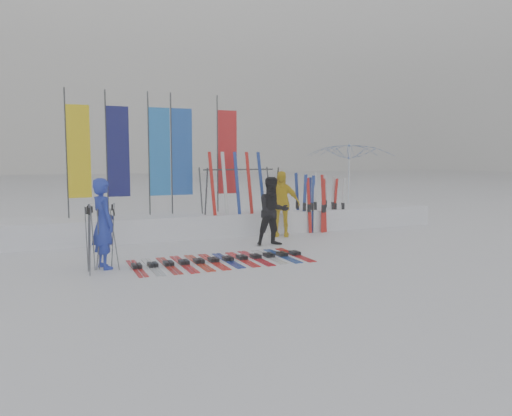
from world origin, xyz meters
name	(u,v)px	position (x,y,z in m)	size (l,w,h in m)	color
ground	(279,269)	(0.00, 0.00, 0.00)	(120.00, 120.00, 0.00)	white
snow_bank	(207,224)	(0.00, 4.60, 0.30)	(14.00, 1.60, 0.60)	white
person_blue	(103,224)	(-3.05, 1.32, 0.86)	(0.63, 0.41, 1.72)	#1D30A9
person_black	(273,211)	(0.96, 2.36, 0.82)	(0.80, 0.62, 1.64)	black
person_yellow	(281,204)	(1.74, 3.54, 0.87)	(1.02, 0.43, 1.75)	yellow
tent_canopy	(350,181)	(5.37, 5.72, 1.34)	(2.91, 2.97, 2.67)	white
ski_row	(220,260)	(-0.82, 1.06, 0.04)	(3.54, 1.69, 0.07)	#B20E0F
pole_cluster	(96,238)	(-3.20, 1.16, 0.61)	(0.59, 0.64, 1.25)	#595B60
feather_flags	(154,152)	(-1.37, 4.76, 2.24)	(4.50, 0.09, 3.20)	#383A3F
ski_rack	(239,184)	(0.80, 4.20, 1.38)	(2.04, 0.80, 1.23)	#383A3F
upright_skis	(321,204)	(3.24, 4.01, 0.79)	(1.46, 0.84, 1.68)	red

